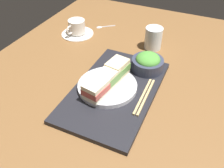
{
  "coord_description": "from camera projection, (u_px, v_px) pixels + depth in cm",
  "views": [
    {
      "loc": [
        -61.57,
        -29.77,
        55.48
      ],
      "look_at": [
        -7.04,
        -4.95,
        5.0
      ],
      "focal_mm": 38.62,
      "sensor_mm": 36.0,
      "label": 1
    }
  ],
  "objects": [
    {
      "name": "sandwich_middle",
      "position": [
        107.0,
        78.0,
        0.79
      ],
      "size": [
        8.55,
        7.05,
        5.25
      ],
      "color": "beige",
      "rests_on": "sandwich_plate"
    },
    {
      "name": "drinking_glass",
      "position": [
        153.0,
        38.0,
        1.02
      ],
      "size": [
        7.28,
        7.28,
        9.38
      ],
      "primitive_type": "cylinder",
      "color": "silver",
      "rests_on": "ground_plane"
    },
    {
      "name": "serving_tray",
      "position": [
        115.0,
        90.0,
        0.82
      ],
      "size": [
        43.77,
        26.39,
        1.71
      ],
      "primitive_type": "cube",
      "color": "black",
      "rests_on": "ground_plane"
    },
    {
      "name": "sandwich_far",
      "position": [
        118.0,
        68.0,
        0.83
      ],
      "size": [
        8.96,
        7.31,
        5.74
      ],
      "color": "beige",
      "rests_on": "sandwich_plate"
    },
    {
      "name": "teaspoon",
      "position": [
        102.0,
        26.0,
        1.2
      ],
      "size": [
        6.76,
        8.41,
        0.8
      ],
      "color": "silver",
      "rests_on": "ground_plane"
    },
    {
      "name": "salad_bowl",
      "position": [
        148.0,
        62.0,
        0.88
      ],
      "size": [
        11.66,
        11.66,
        6.73
      ],
      "color": "#33384C",
      "rests_on": "serving_tray"
    },
    {
      "name": "sandwich_plate",
      "position": [
        107.0,
        86.0,
        0.81
      ],
      "size": [
        20.06,
        20.06,
        1.61
      ],
      "primitive_type": "cylinder",
      "color": "silver",
      "rests_on": "serving_tray"
    },
    {
      "name": "sandwich_near",
      "position": [
        96.0,
        89.0,
        0.75
      ],
      "size": [
        8.51,
        7.22,
        5.25
      ],
      "color": "#EFE5C1",
      "rests_on": "sandwich_plate"
    },
    {
      "name": "ground_plane",
      "position": [
        108.0,
        83.0,
        0.89
      ],
      "size": [
        140.0,
        100.0,
        3.0
      ],
      "primitive_type": "cube",
      "color": "brown"
    },
    {
      "name": "coffee_cup",
      "position": [
        77.0,
        29.0,
        1.12
      ],
      "size": [
        14.99,
        14.99,
        7.04
      ],
      "color": "silver",
      "rests_on": "ground_plane"
    },
    {
      "name": "chopsticks_pair",
      "position": [
        144.0,
        96.0,
        0.78
      ],
      "size": [
        18.06,
        2.2,
        0.7
      ],
      "color": "tan",
      "rests_on": "serving_tray"
    }
  ]
}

